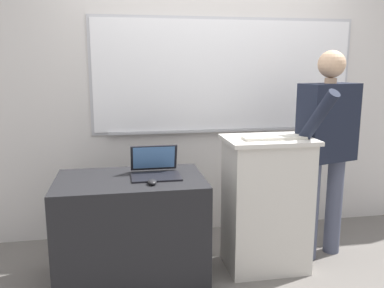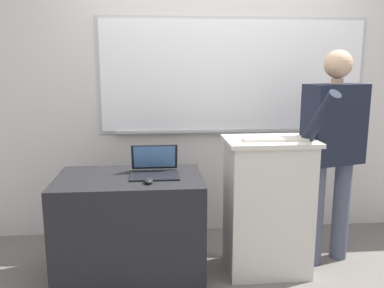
# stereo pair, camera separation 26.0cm
# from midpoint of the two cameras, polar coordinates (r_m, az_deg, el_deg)

# --- Properties ---
(back_wall) EXTENTS (6.40, 0.17, 2.82)m
(back_wall) POSITION_cam_midpoint_polar(r_m,az_deg,el_deg) (3.71, 0.01, 9.09)
(back_wall) COLOR silver
(back_wall) RESTS_ON ground_plane
(lectern_podium) EXTENTS (0.65, 0.47, 1.01)m
(lectern_podium) POSITION_cam_midpoint_polar(r_m,az_deg,el_deg) (3.13, 8.01, -8.27)
(lectern_podium) COLOR beige
(lectern_podium) RESTS_ON ground_plane
(side_desk) EXTENTS (1.04, 0.66, 0.76)m
(side_desk) POSITION_cam_midpoint_polar(r_m,az_deg,el_deg) (3.02, -10.98, -11.70)
(side_desk) COLOR black
(side_desk) RESTS_ON ground_plane
(person_presenter) EXTENTS (0.63, 0.63, 1.65)m
(person_presenter) POSITION_cam_midpoint_polar(r_m,az_deg,el_deg) (3.29, 16.32, 0.44)
(person_presenter) COLOR #474C60
(person_presenter) RESTS_ON ground_plane
(laptop) EXTENTS (0.35, 0.32, 0.21)m
(laptop) POSITION_cam_midpoint_polar(r_m,az_deg,el_deg) (2.94, -7.75, -3.25)
(laptop) COLOR black
(laptop) RESTS_ON side_desk
(wireless_keyboard) EXTENTS (0.46, 0.12, 0.02)m
(wireless_keyboard) POSITION_cam_midpoint_polar(r_m,az_deg,el_deg) (2.95, 9.02, 0.85)
(wireless_keyboard) COLOR beige
(wireless_keyboard) RESTS_ON lectern_podium
(computer_mouse_by_laptop) EXTENTS (0.06, 0.10, 0.03)m
(computer_mouse_by_laptop) POSITION_cam_midpoint_polar(r_m,az_deg,el_deg) (2.72, -8.35, -5.32)
(computer_mouse_by_laptop) COLOR black
(computer_mouse_by_laptop) RESTS_ON side_desk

